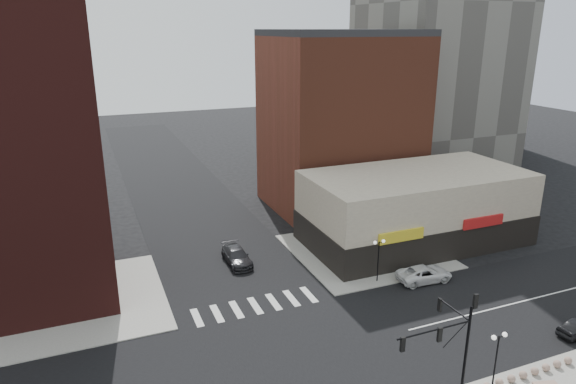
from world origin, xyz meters
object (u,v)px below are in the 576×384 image
street_lamp_se_a (498,347)px  white_suv (424,274)px  traffic_signal (451,336)px  street_lamp_ne (379,250)px  dark_sedan_north (237,256)px

street_lamp_se_a → white_suv: street_lamp_se_a is taller
traffic_signal → street_lamp_ne: size_ratio=1.87×
traffic_signal → white_suv: size_ratio=1.45×
white_suv → street_lamp_ne: bearing=73.8°
street_lamp_se_a → street_lamp_ne: 16.03m
street_lamp_se_a → dark_sedan_north: bearing=112.1°
white_suv → dark_sedan_north: bearing=59.1°
street_lamp_se_a → dark_sedan_north: 27.00m
street_lamp_se_a → street_lamp_ne: size_ratio=1.00×
traffic_signal → dark_sedan_north: (-6.35, 24.74, -4.17)m
street_lamp_ne → dark_sedan_north: 14.46m
traffic_signal → dark_sedan_north: traffic_signal is taller
street_lamp_ne → dark_sedan_north: bearing=141.3°
street_lamp_se_a → white_suv: (5.24, 14.50, -2.55)m
white_suv → dark_sedan_north: size_ratio=0.99×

